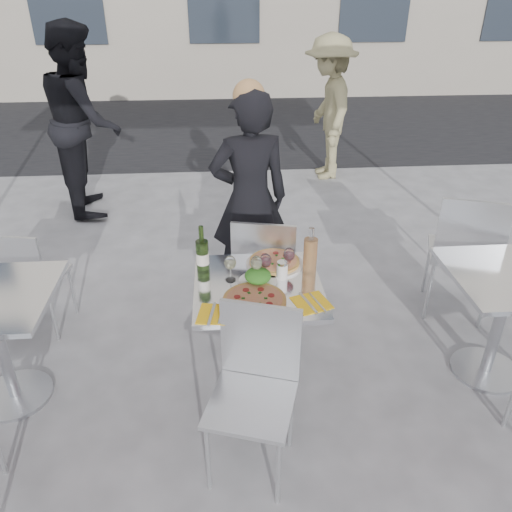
{
  "coord_description": "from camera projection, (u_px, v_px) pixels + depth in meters",
  "views": [
    {
      "loc": [
        -0.19,
        -2.37,
        2.27
      ],
      "look_at": [
        0.0,
        0.15,
        0.85
      ],
      "focal_mm": 35.0,
      "sensor_mm": 36.0,
      "label": 1
    }
  ],
  "objects": [
    {
      "name": "pedestrian_b",
      "position": [
        328.0,
        109.0,
        6.09
      ],
      "size": [
        0.65,
        1.12,
        1.72
      ],
      "primitive_type": "imported",
      "rotation": [
        0.0,
        0.0,
        4.7
      ],
      "color": "#938A5F",
      "rests_on": "ground"
    },
    {
      "name": "chair_near",
      "position": [
        255.0,
        378.0,
        2.47
      ],
      "size": [
        0.52,
        0.52,
        0.9
      ],
      "rotation": [
        0.0,
        0.0,
        -0.31
      ],
      "color": "silver",
      "rests_on": "ground"
    },
    {
      "name": "wine_bottle",
      "position": [
        202.0,
        255.0,
        2.88
      ],
      "size": [
        0.07,
        0.08,
        0.29
      ],
      "color": "#385821",
      "rests_on": "main_table"
    },
    {
      "name": "carafe",
      "position": [
        310.0,
        255.0,
        2.87
      ],
      "size": [
        0.08,
        0.08,
        0.29
      ],
      "color": "tan",
      "rests_on": "main_table"
    },
    {
      "name": "wineglass_red_b",
      "position": [
        289.0,
        255.0,
        2.88
      ],
      "size": [
        0.07,
        0.07,
        0.16
      ],
      "color": "white",
      "rests_on": "main_table"
    },
    {
      "name": "street_asphalt",
      "position": [
        229.0,
        123.0,
        8.83
      ],
      "size": [
        24.0,
        5.0,
        0.0
      ],
      "primitive_type": "cube",
      "color": "black",
      "rests_on": "ground"
    },
    {
      "name": "wineglass_red_a",
      "position": [
        266.0,
        261.0,
        2.82
      ],
      "size": [
        0.07,
        0.07,
        0.16
      ],
      "color": "white",
      "rests_on": "main_table"
    },
    {
      "name": "side_table_right",
      "position": [
        505.0,
        304.0,
        3.02
      ],
      "size": [
        0.72,
        0.72,
        0.75
      ],
      "color": "#B7BABF",
      "rests_on": "ground"
    },
    {
      "name": "wineglass_white_a",
      "position": [
        230.0,
        263.0,
        2.8
      ],
      "size": [
        0.07,
        0.07,
        0.16
      ],
      "color": "white",
      "rests_on": "main_table"
    },
    {
      "name": "pizza_near",
      "position": [
        254.0,
        300.0,
        2.66
      ],
      "size": [
        0.34,
        0.34,
        0.02
      ],
      "color": "tan",
      "rests_on": "main_table"
    },
    {
      "name": "side_chair_lfar",
      "position": [
        27.0,
        274.0,
        3.41
      ],
      "size": [
        0.44,
        0.45,
        0.83
      ],
      "rotation": [
        0.0,
        0.0,
        2.97
      ],
      "color": "silver",
      "rests_on": "ground"
    },
    {
      "name": "pizza_far",
      "position": [
        274.0,
        262.0,
        3.0
      ],
      "size": [
        0.34,
        0.34,
        0.03
      ],
      "color": "white",
      "rests_on": "main_table"
    },
    {
      "name": "napkin_left",
      "position": [
        216.0,
        314.0,
        2.56
      ],
      "size": [
        0.21,
        0.21,
        0.01
      ],
      "rotation": [
        0.0,
        0.0,
        -0.17
      ],
      "color": "yellow",
      "rests_on": "main_table"
    },
    {
      "name": "wineglass_white_b",
      "position": [
        256.0,
        264.0,
        2.8
      ],
      "size": [
        0.07,
        0.07,
        0.16
      ],
      "color": "white",
      "rests_on": "main_table"
    },
    {
      "name": "side_chair_rfar",
      "position": [
        465.0,
        248.0,
        3.53
      ],
      "size": [
        0.58,
        0.59,
        1.0
      ],
      "rotation": [
        0.0,
        0.0,
        2.8
      ],
      "color": "silver",
      "rests_on": "ground"
    },
    {
      "name": "ground",
      "position": [
        258.0,
        383.0,
        3.18
      ],
      "size": [
        80.0,
        80.0,
        0.0
      ],
      "primitive_type": "plane",
      "color": "slate"
    },
    {
      "name": "sugar_shaker",
      "position": [
        282.0,
        270.0,
        2.85
      ],
      "size": [
        0.06,
        0.06,
        0.11
      ],
      "color": "white",
      "rests_on": "main_table"
    },
    {
      "name": "main_table",
      "position": [
        258.0,
        315.0,
        2.92
      ],
      "size": [
        0.72,
        0.72,
        0.75
      ],
      "color": "#B7BABF",
      "rests_on": "ground"
    },
    {
      "name": "salad_plate",
      "position": [
        258.0,
        277.0,
        2.82
      ],
      "size": [
        0.22,
        0.22,
        0.09
      ],
      "color": "white",
      "rests_on": "main_table"
    },
    {
      "name": "pedestrian_a",
      "position": [
        83.0,
        121.0,
        5.16
      ],
      "size": [
        0.91,
        1.07,
        1.93
      ],
      "primitive_type": "imported",
      "rotation": [
        0.0,
        0.0,
        1.78
      ],
      "color": "black",
      "rests_on": "ground"
    },
    {
      "name": "napkin_right",
      "position": [
        311.0,
        303.0,
        2.65
      ],
      "size": [
        0.23,
        0.23,
        0.01
      ],
      "rotation": [
        0.0,
        0.0,
        0.3
      ],
      "color": "yellow",
      "rests_on": "main_table"
    },
    {
      "name": "chair_far",
      "position": [
        265.0,
        267.0,
        3.39
      ],
      "size": [
        0.5,
        0.51,
        0.92
      ],
      "rotation": [
        0.0,
        0.0,
        2.93
      ],
      "color": "silver",
      "rests_on": "ground"
    },
    {
      "name": "woman_diner",
      "position": [
        250.0,
        200.0,
        3.72
      ],
      "size": [
        0.64,
        0.46,
        1.63
      ],
      "primitive_type": "imported",
      "rotation": [
        0.0,
        0.0,
        3.27
      ],
      "color": "black",
      "rests_on": "ground"
    }
  ]
}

